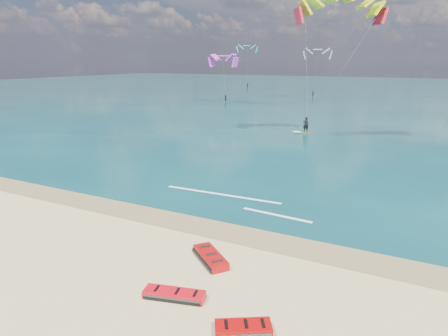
% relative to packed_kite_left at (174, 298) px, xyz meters
% --- Properties ---
extents(ground, '(320.00, 320.00, 0.00)m').
position_rel_packed_kite_left_xyz_m(ground, '(-4.50, 43.44, 0.00)').
color(ground, tan).
rests_on(ground, ground).
extents(wet_sand_strip, '(320.00, 2.40, 0.01)m').
position_rel_packed_kite_left_xyz_m(wet_sand_strip, '(-4.50, 6.44, 0.00)').
color(wet_sand_strip, olive).
rests_on(wet_sand_strip, ground).
extents(sea, '(320.00, 200.00, 0.04)m').
position_rel_packed_kite_left_xyz_m(sea, '(-4.50, 107.44, 0.02)').
color(sea, '#0A3239').
rests_on(sea, ground).
extents(packed_kite_left, '(2.73, 1.60, 0.36)m').
position_rel_packed_kite_left_xyz_m(packed_kite_left, '(0.00, 0.00, 0.00)').
color(packed_kite_left, red).
rests_on(packed_kite_left, ground).
extents(packed_kite_mid, '(2.76, 2.55, 0.44)m').
position_rel_packed_kite_left_xyz_m(packed_kite_mid, '(-0.18, 3.19, 0.00)').
color(packed_kite_mid, '#A90C0B').
rests_on(packed_kite_mid, ground).
extents(packed_kite_right, '(2.36, 2.02, 0.40)m').
position_rel_packed_kite_left_xyz_m(packed_kite_right, '(3.20, -0.64, 0.00)').
color(packed_kite_right, '#A80707').
rests_on(packed_kite_right, ground).
extents(kitesurfer_main, '(12.03, 8.13, 16.79)m').
position_rel_packed_kite_left_xyz_m(kitesurfer_main, '(-3.25, 34.77, 8.81)').
color(kitesurfer_main, gold).
rests_on(kitesurfer_main, sea).
extents(shoreline_foam, '(10.94, 2.35, 0.01)m').
position_rel_packed_kite_left_xyz_m(shoreline_foam, '(-2.38, 10.92, 0.04)').
color(shoreline_foam, white).
rests_on(shoreline_foam, ground).
extents(distant_kites, '(63.71, 44.75, 12.85)m').
position_rel_packed_kite_left_xyz_m(distant_kites, '(-21.98, 86.49, 5.31)').
color(distant_kites, '#DF41CB').
rests_on(distant_kites, ground).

